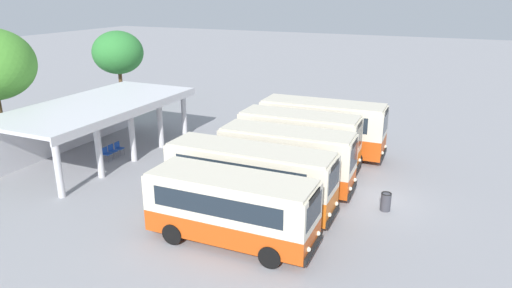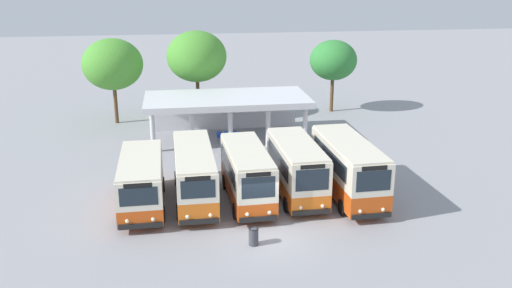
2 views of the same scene
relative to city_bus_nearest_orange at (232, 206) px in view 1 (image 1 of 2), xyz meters
The scene contains 12 objects.
ground_plane 8.04m from the city_bus_nearest_orange, 35.59° to the right, with size 180.00×180.00×0.00m, color #939399.
city_bus_nearest_orange is the anchor object (origin of this frame).
city_bus_second_in_row 3.02m from the city_bus_nearest_orange, 10.71° to the left, with size 2.32×8.09×3.12m.
city_bus_middle_cream 5.94m from the city_bus_nearest_orange, ahead, with size 2.44×7.05×3.22m.
city_bus_fourth_amber 8.91m from the city_bus_nearest_orange, ahead, with size 2.44×6.94×3.33m.
city_bus_fifth_blue 11.88m from the city_bus_nearest_orange, ahead, with size 2.58×7.80×3.42m.
terminal_canopy 14.33m from the city_bus_nearest_orange, 65.04° to the left, with size 12.69×6.19×3.40m.
waiting_chair_end_by_column 12.60m from the city_bus_nearest_orange, 64.80° to the left, with size 0.45×0.45×0.86m.
waiting_chair_second_from_end 12.88m from the city_bus_nearest_orange, 62.59° to the left, with size 0.45×0.45×0.86m.
waiting_chair_middle_seat 13.12m from the city_bus_nearest_orange, 60.38° to the left, with size 0.45×0.45×0.86m.
roadside_tree_east_of_canopy 25.84m from the city_bus_nearest_orange, 49.56° to the left, with size 4.33×4.33×6.69m.
litter_bin_apron 7.77m from the city_bus_nearest_orange, 43.75° to the right, with size 0.49×0.49×0.90m.
Camera 1 is at (-21.28, -3.24, 9.91)m, focal length 32.17 mm.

